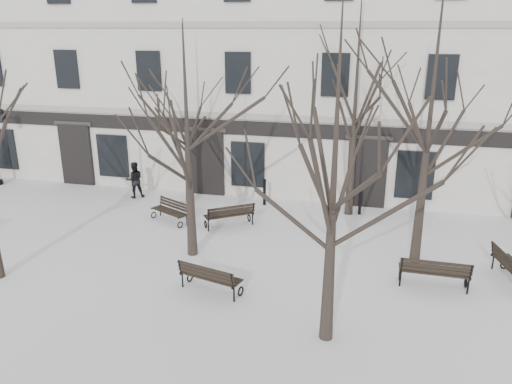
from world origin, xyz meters
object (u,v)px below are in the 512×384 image
(bench_1, at_px, (210,277))
(bench_5, at_px, (512,267))
(bench_2, at_px, (434,271))
(bench_4, at_px, (230,214))
(tree_1, at_px, (187,115))
(tree_2, at_px, (336,144))
(bench_3, at_px, (171,210))

(bench_1, height_order, bench_5, bench_5)
(bench_2, relative_size, bench_4, 1.05)
(bench_1, distance_m, bench_5, 8.84)
(tree_1, distance_m, bench_1, 4.94)
(tree_1, relative_size, bench_1, 3.87)
(bench_1, xyz_separation_m, bench_5, (8.45, 2.62, 0.02))
(tree_2, distance_m, bench_2, 6.01)
(bench_3, bearing_deg, bench_2, 9.02)
(bench_2, bearing_deg, tree_2, 49.86)
(bench_3, xyz_separation_m, bench_5, (11.67, -2.25, 0.06))
(tree_2, relative_size, bench_2, 3.93)
(tree_2, bearing_deg, bench_3, 136.76)
(bench_1, height_order, bench_4, bench_4)
(tree_2, bearing_deg, bench_4, 124.39)
(bench_2, xyz_separation_m, bench_3, (-9.43, 3.10, -0.08))
(tree_1, distance_m, bench_3, 5.27)
(tree_2, bearing_deg, bench_5, 38.81)
(bench_2, xyz_separation_m, bench_4, (-7.05, 3.09, -0.03))
(tree_1, xyz_separation_m, bench_4, (0.54, 2.57, -4.15))
(bench_5, bearing_deg, tree_2, 116.10)
(bench_3, relative_size, bench_5, 0.87)
(tree_1, distance_m, bench_4, 4.91)
(bench_2, bearing_deg, bench_1, 16.76)
(bench_2, bearing_deg, bench_5, -158.25)
(bench_3, height_order, bench_4, bench_4)
(bench_1, distance_m, bench_3, 5.83)
(bench_1, bearing_deg, tree_1, -44.26)
(tree_1, relative_size, bench_2, 3.79)
(bench_3, bearing_deg, bench_4, 26.96)
(tree_2, distance_m, bench_5, 7.74)
(tree_1, height_order, bench_1, tree_1)
(tree_1, relative_size, bench_3, 4.30)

